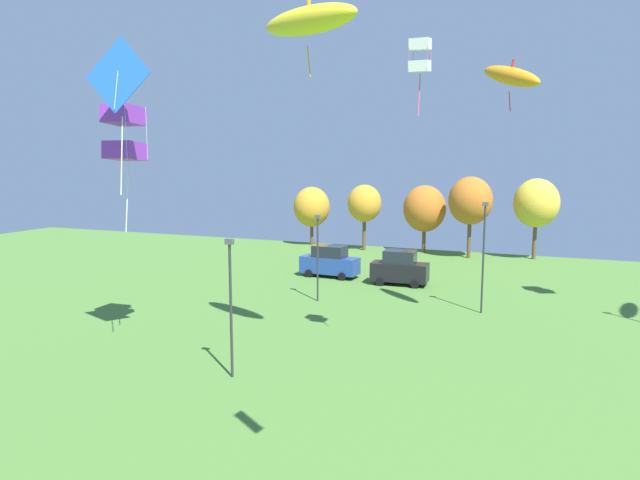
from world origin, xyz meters
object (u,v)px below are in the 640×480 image
(kite_flying_7, at_px, (309,20))
(treeline_tree_1, at_px, (364,204))
(parked_car_second_from_left, at_px, (400,268))
(light_post_1, at_px, (484,252))
(kite_flying_0, at_px, (124,133))
(treeline_tree_4, at_px, (536,203))
(light_post_0, at_px, (318,253))
(kite_flying_3, at_px, (420,56))
(kite_flying_5, at_px, (118,78))
(light_post_2, at_px, (231,300))
(treeline_tree_0, at_px, (312,207))
(kite_flying_1, at_px, (511,76))
(parked_car_leftmost, at_px, (330,262))
(treeline_tree_2, at_px, (425,209))
(treeline_tree_3, at_px, (470,201))

(kite_flying_7, height_order, treeline_tree_1, kite_flying_7)
(parked_car_second_from_left, bearing_deg, light_post_1, -44.57)
(kite_flying_0, bearing_deg, treeline_tree_4, 62.45)
(light_post_0, bearing_deg, parked_car_second_from_left, 61.34)
(light_post_0, bearing_deg, kite_flying_3, -49.25)
(light_post_0, bearing_deg, kite_flying_5, -104.44)
(kite_flying_0, bearing_deg, treeline_tree_1, 87.52)
(light_post_2, bearing_deg, treeline_tree_4, 73.07)
(kite_flying_3, bearing_deg, parked_car_second_from_left, 106.17)
(kite_flying_5, xyz_separation_m, parked_car_second_from_left, (7.48, 21.15, -11.66))
(light_post_2, distance_m, treeline_tree_0, 39.41)
(treeline_tree_0, bearing_deg, treeline_tree_4, -1.53)
(kite_flying_0, distance_m, kite_flying_7, 10.59)
(kite_flying_1, height_order, kite_flying_7, kite_flying_7)
(parked_car_leftmost, relative_size, treeline_tree_2, 0.70)
(light_post_1, relative_size, treeline_tree_3, 0.88)
(kite_flying_1, distance_m, treeline_tree_0, 35.77)
(parked_car_leftmost, bearing_deg, kite_flying_3, -55.08)
(light_post_0, distance_m, light_post_2, 14.04)
(kite_flying_1, height_order, treeline_tree_1, kite_flying_1)
(kite_flying_5, distance_m, treeline_tree_0, 39.26)
(kite_flying_3, height_order, treeline_tree_3, kite_flying_3)
(kite_flying_0, relative_size, light_post_1, 0.90)
(kite_flying_0, height_order, light_post_1, kite_flying_0)
(parked_car_second_from_left, xyz_separation_m, treeline_tree_3, (3.21, 14.22, 4.25))
(light_post_1, height_order, treeline_tree_0, light_post_1)
(light_post_0, xyz_separation_m, treeline_tree_4, (12.93, 22.93, 2.05))
(kite_flying_5, xyz_separation_m, kite_flying_7, (7.85, 2.91, 2.38))
(treeline_tree_3, bearing_deg, kite_flying_7, -94.99)
(kite_flying_5, distance_m, treeline_tree_3, 37.69)
(kite_flying_3, xyz_separation_m, kite_flying_5, (-12.49, -3.85, -0.77))
(kite_flying_0, xyz_separation_m, light_post_0, (5.28, 11.98, -7.39))
(light_post_0, bearing_deg, light_post_2, -83.03)
(kite_flying_7, height_order, light_post_0, kite_flying_7)
(treeline_tree_3, bearing_deg, treeline_tree_1, 175.78)
(kite_flying_0, height_order, treeline_tree_1, kite_flying_0)
(kite_flying_0, xyz_separation_m, parked_car_second_from_left, (9.12, 19.01, -9.42))
(light_post_1, bearing_deg, treeline_tree_1, 124.36)
(treeline_tree_1, bearing_deg, kite_flying_1, -57.51)
(parked_car_leftmost, distance_m, light_post_1, 14.58)
(light_post_2, bearing_deg, light_post_1, 59.42)
(kite_flying_7, height_order, treeline_tree_3, kite_flying_7)
(treeline_tree_1, relative_size, treeline_tree_4, 0.89)
(treeline_tree_1, distance_m, treeline_tree_4, 16.76)
(kite_flying_3, relative_size, treeline_tree_2, 0.47)
(kite_flying_1, relative_size, light_post_1, 0.54)
(kite_flying_0, distance_m, light_post_1, 21.62)
(kite_flying_7, distance_m, treeline_tree_1, 35.77)
(kite_flying_5, distance_m, kite_flying_7, 8.71)
(treeline_tree_1, distance_m, treeline_tree_2, 6.21)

